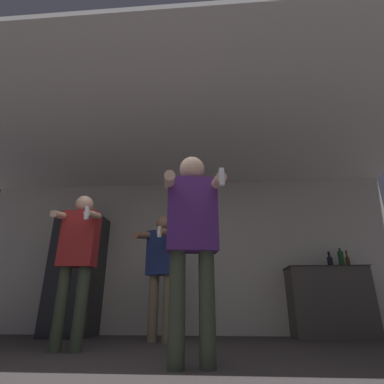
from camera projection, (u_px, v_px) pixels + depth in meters
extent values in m
cube|color=beige|center=(179.00, 253.00, 5.12)|extent=(7.00, 0.06, 2.55)
cube|color=silver|center=(166.00, 137.00, 4.06)|extent=(7.00, 3.74, 0.05)
cube|color=#262628|center=(77.00, 273.00, 4.75)|extent=(0.66, 0.71, 1.85)
cube|color=black|center=(66.00, 270.00, 4.41)|extent=(0.64, 0.01, 1.77)
cylinder|color=#99999E|center=(80.00, 264.00, 4.41)|extent=(0.02, 0.02, 0.83)
cube|color=#47423D|center=(329.00, 302.00, 4.41)|extent=(1.13, 0.51, 0.98)
cube|color=#272421|center=(324.00, 267.00, 4.58)|extent=(1.16, 0.54, 0.01)
cylinder|color=#194723|center=(341.00, 259.00, 4.62)|extent=(0.08, 0.08, 0.24)
cylinder|color=#194723|center=(340.00, 250.00, 4.67)|extent=(0.04, 0.04, 0.05)
sphere|color=silver|center=(339.00, 248.00, 4.68)|extent=(0.04, 0.04, 0.04)
cylinder|color=black|center=(330.00, 262.00, 4.62)|extent=(0.08, 0.08, 0.15)
cylinder|color=black|center=(329.00, 254.00, 4.66)|extent=(0.04, 0.04, 0.09)
sphere|color=silver|center=(328.00, 251.00, 4.68)|extent=(0.04, 0.04, 0.04)
cylinder|color=#563314|center=(348.00, 262.00, 4.60)|extent=(0.06, 0.06, 0.15)
cylinder|color=#563314|center=(347.00, 254.00, 4.64)|extent=(0.03, 0.03, 0.09)
sphere|color=black|center=(346.00, 251.00, 4.66)|extent=(0.03, 0.03, 0.03)
cylinder|color=#38422D|center=(177.00, 307.00, 2.29)|extent=(0.13, 0.13, 0.84)
cylinder|color=#38422D|center=(207.00, 307.00, 2.30)|extent=(0.13, 0.13, 0.84)
cube|color=#4C236B|center=(192.00, 215.00, 2.56)|extent=(0.45, 0.27, 0.63)
sphere|color=beige|center=(192.00, 169.00, 2.71)|extent=(0.23, 0.23, 0.23)
cylinder|color=beige|center=(170.00, 180.00, 2.46)|extent=(0.14, 0.38, 0.15)
cylinder|color=beige|center=(218.00, 182.00, 2.49)|extent=(0.14, 0.38, 0.15)
cube|color=white|center=(222.00, 177.00, 2.31)|extent=(0.04, 0.04, 0.14)
cylinder|color=#38422D|center=(61.00, 308.00, 3.10)|extent=(0.12, 0.12, 0.82)
cylinder|color=#38422D|center=(80.00, 308.00, 3.08)|extent=(0.12, 0.12, 0.82)
cube|color=maroon|center=(80.00, 239.00, 3.35)|extent=(0.39, 0.20, 0.62)
sphere|color=beige|center=(85.00, 204.00, 3.49)|extent=(0.20, 0.20, 0.20)
cylinder|color=beige|center=(61.00, 215.00, 3.30)|extent=(0.08, 0.33, 0.13)
cylinder|color=beige|center=(93.00, 215.00, 3.27)|extent=(0.08, 0.33, 0.13)
cube|color=white|center=(87.00, 213.00, 3.12)|extent=(0.04, 0.04, 0.14)
cylinder|color=#75664C|center=(153.00, 308.00, 3.97)|extent=(0.13, 0.13, 0.82)
cylinder|color=#75664C|center=(168.00, 308.00, 3.87)|extent=(0.13, 0.13, 0.82)
cube|color=navy|center=(162.00, 252.00, 4.17)|extent=(0.46, 0.35, 0.62)
sphere|color=#9E7051|center=(163.00, 224.00, 4.32)|extent=(0.21, 0.21, 0.21)
cylinder|color=#9E7051|center=(144.00, 235.00, 4.19)|extent=(0.25, 0.40, 0.16)
cylinder|color=#9E7051|center=(168.00, 232.00, 4.01)|extent=(0.25, 0.40, 0.16)
cube|color=white|center=(159.00, 232.00, 3.84)|extent=(0.05, 0.05, 0.14)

